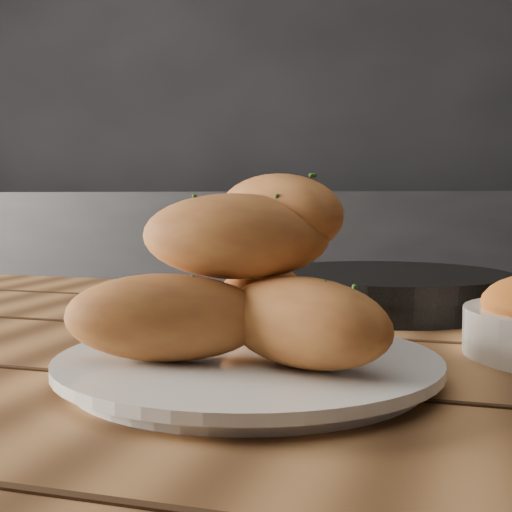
# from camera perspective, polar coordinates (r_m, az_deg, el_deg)

# --- Properties ---
(back_wall) EXTENTS (4.00, 0.04, 2.70)m
(back_wall) POSITION_cam_1_polar(r_m,az_deg,el_deg) (2.44, 0.66, 15.67)
(back_wall) COLOR black
(back_wall) RESTS_ON ground
(counter) EXTENTS (2.80, 0.60, 0.90)m
(counter) POSITION_cam_1_polar(r_m,az_deg,el_deg) (2.15, -1.61, -6.96)
(counter) COLOR black
(counter) RESTS_ON ground
(table) EXTENTS (1.55, 0.97, 0.75)m
(table) POSITION_cam_1_polar(r_m,az_deg,el_deg) (0.63, 1.87, -16.08)
(table) COLOR #9C673A
(table) RESTS_ON ground
(plate) EXTENTS (0.28, 0.28, 0.02)m
(plate) POSITION_cam_1_polar(r_m,az_deg,el_deg) (0.53, -0.63, -8.86)
(plate) COLOR silver
(plate) RESTS_ON table
(bread_rolls) EXTENTS (0.25, 0.21, 0.13)m
(bread_rolls) POSITION_cam_1_polar(r_m,az_deg,el_deg) (0.52, -0.70, -1.86)
(bread_rolls) COLOR #AE6B30
(bread_rolls) RESTS_ON plate
(skillet) EXTENTS (0.43, 0.30, 0.05)m
(skillet) POSITION_cam_1_polar(r_m,az_deg,el_deg) (0.87, 10.40, -2.66)
(skillet) COLOR black
(skillet) RESTS_ON table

